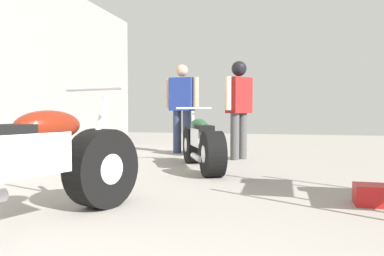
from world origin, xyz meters
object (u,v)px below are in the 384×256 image
object	(u,v)px
mechanic_in_blue	(182,103)
mechanic_with_helmet	(239,101)
motorcycle_black_naked	(202,144)
motorcycle_maroon_cruiser	(14,170)
red_toolbox	(373,195)

from	to	relation	value
mechanic_in_blue	mechanic_with_helmet	size ratio (longest dim) A/B	1.03
motorcycle_black_naked	mechanic_in_blue	distance (m)	2.18
motorcycle_black_naked	mechanic_in_blue	world-z (taller)	mechanic_in_blue
mechanic_in_blue	mechanic_with_helmet	world-z (taller)	mechanic_in_blue
motorcycle_maroon_cruiser	mechanic_with_helmet	world-z (taller)	mechanic_with_helmet
motorcycle_maroon_cruiser	mechanic_with_helmet	distance (m)	4.55
motorcycle_maroon_cruiser	red_toolbox	distance (m)	2.99
mechanic_in_blue	red_toolbox	distance (m)	4.65
motorcycle_maroon_cruiser	mechanic_in_blue	distance (m)	5.08
red_toolbox	motorcycle_black_naked	bearing A→B (deg)	138.26
mechanic_with_helmet	red_toolbox	distance (m)	3.49
motorcycle_black_naked	mechanic_with_helmet	xyz separation A→B (m)	(0.39, 1.27, 0.65)
mechanic_with_helmet	mechanic_in_blue	bearing A→B (deg)	150.90
mechanic_in_blue	mechanic_with_helmet	bearing A→B (deg)	-29.10
motorcycle_maroon_cruiser	mechanic_with_helmet	xyz separation A→B (m)	(1.09, 4.38, 0.58)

